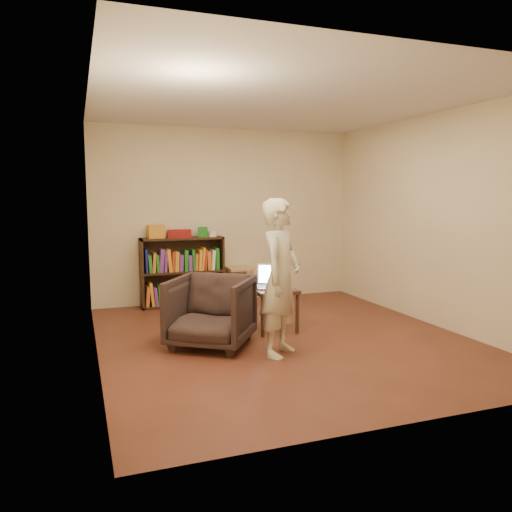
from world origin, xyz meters
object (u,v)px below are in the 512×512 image
object	(u,v)px
side_table	(273,296)
person	(281,278)
armchair	(211,312)
laptop	(272,282)
bookshelf	(182,276)
stool	(239,274)

from	to	relation	value
side_table	person	size ratio (longest dim) A/B	0.32
armchair	laptop	size ratio (longest dim) A/B	1.78
person	bookshelf	bearing A→B (deg)	54.71
laptop	person	bearing A→B (deg)	-81.44
bookshelf	side_table	xyz separation A→B (m)	(0.74, -1.73, -0.02)
laptop	bookshelf	bearing A→B (deg)	139.30
armchair	person	xyz separation A→B (m)	(0.59, -0.51, 0.41)
side_table	armchair	bearing A→B (deg)	-157.25
bookshelf	side_table	distance (m)	1.88
bookshelf	side_table	world-z (taller)	bookshelf
stool	side_table	distance (m)	1.67
bookshelf	armchair	distance (m)	2.09
armchair	side_table	distance (m)	0.93
armchair	side_table	size ratio (longest dim) A/B	1.63
side_table	person	bearing A→B (deg)	-107.37
bookshelf	armchair	bearing A→B (deg)	-93.22
stool	person	size ratio (longest dim) A/B	0.34
laptop	stool	bearing A→B (deg)	111.04
armchair	laptop	xyz separation A→B (m)	(0.87, 0.44, 0.19)
stool	side_table	size ratio (longest dim) A/B	1.04
stool	side_table	bearing A→B (deg)	-93.91
armchair	person	bearing A→B (deg)	-6.44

